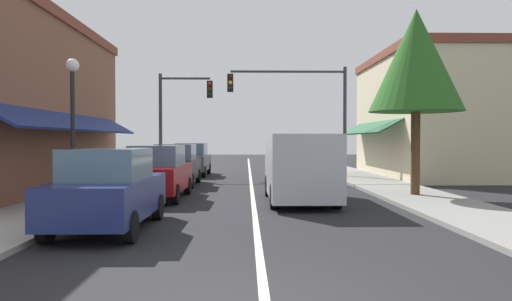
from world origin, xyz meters
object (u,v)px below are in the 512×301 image
at_px(traffic_signal_mast_arm, 303,101).
at_px(tree_right_near, 416,61).
at_px(parked_car_far_left, 192,160).
at_px(parked_car_second_left, 158,173).
at_px(street_lamp_left_near, 73,107).
at_px(van_in_lane, 299,165).
at_px(parked_car_third_left, 176,165).
at_px(traffic_signal_left_corner, 178,109).
at_px(parked_car_nearest_left, 109,190).

height_order(traffic_signal_mast_arm, tree_right_near, tree_right_near).
height_order(parked_car_far_left, tree_right_near, tree_right_near).
height_order(parked_car_second_left, street_lamp_left_near, street_lamp_left_near).
height_order(van_in_lane, traffic_signal_mast_arm, traffic_signal_mast_arm).
distance_m(parked_car_third_left, traffic_signal_mast_arm, 7.61).
height_order(van_in_lane, traffic_signal_left_corner, traffic_signal_left_corner).
bearing_deg(van_in_lane, traffic_signal_left_corner, 116.36).
xyz_separation_m(parked_car_nearest_left, tree_right_near, (8.65, 5.59, 3.71)).
distance_m(parked_car_third_left, tree_right_near, 10.48).
xyz_separation_m(parked_car_second_left, van_in_lane, (4.57, -0.73, 0.27)).
distance_m(parked_car_third_left, traffic_signal_left_corner, 5.87).
bearing_deg(van_in_lane, traffic_signal_mast_arm, 82.18).
xyz_separation_m(parked_car_third_left, tree_right_near, (8.68, -4.55, 3.71)).
bearing_deg(parked_car_far_left, traffic_signal_left_corner, -140.55).
distance_m(parked_car_second_left, traffic_signal_left_corner, 10.26).
height_order(parked_car_far_left, street_lamp_left_near, street_lamp_left_near).
bearing_deg(parked_car_third_left, parked_car_nearest_left, -89.61).
bearing_deg(van_in_lane, tree_right_near, 12.17).
bearing_deg(parked_car_far_left, van_in_lane, -66.40).
distance_m(traffic_signal_mast_arm, street_lamp_left_near, 13.47).
relative_size(parked_car_nearest_left, parked_car_far_left, 1.00).
bearing_deg(tree_right_near, traffic_signal_left_corner, 133.84).
relative_size(van_in_lane, tree_right_near, 0.82).
relative_size(parked_car_far_left, street_lamp_left_near, 0.99).
bearing_deg(parked_car_third_left, traffic_signal_left_corner, 97.41).
xyz_separation_m(parked_car_nearest_left, parked_car_far_left, (0.00, 15.83, 0.00)).
relative_size(parked_car_third_left, van_in_lane, 0.79).
height_order(van_in_lane, street_lamp_left_near, street_lamp_left_near).
bearing_deg(traffic_signal_mast_arm, parked_car_nearest_left, -112.87).
bearing_deg(street_lamp_left_near, parked_car_nearest_left, -57.96).
bearing_deg(tree_right_near, parked_car_second_left, -178.97).
xyz_separation_m(parked_car_far_left, van_in_lane, (4.64, -11.13, 0.27)).
height_order(parked_car_second_left, parked_car_third_left, same).
bearing_deg(traffic_signal_mast_arm, traffic_signal_left_corner, 167.79).
distance_m(parked_car_nearest_left, van_in_lane, 6.61).
relative_size(parked_car_nearest_left, parked_car_third_left, 1.00).
bearing_deg(van_in_lane, parked_car_nearest_left, -134.88).
height_order(street_lamp_left_near, tree_right_near, tree_right_near).
bearing_deg(van_in_lane, parked_car_third_left, 130.36).
height_order(parked_car_third_left, tree_right_near, tree_right_near).
bearing_deg(parked_car_second_left, parked_car_nearest_left, -89.63).
xyz_separation_m(van_in_lane, tree_right_near, (4.01, 0.88, 3.44)).
bearing_deg(parked_car_nearest_left, tree_right_near, 33.31).
xyz_separation_m(van_in_lane, traffic_signal_mast_arm, (1.22, 9.18, 2.78)).
height_order(parked_car_far_left, van_in_lane, van_in_lane).
bearing_deg(tree_right_near, traffic_signal_mast_arm, 108.64).
relative_size(parked_car_far_left, tree_right_near, 0.65).
xyz_separation_m(parked_car_far_left, traffic_signal_left_corner, (-0.67, -0.53, 2.73)).
relative_size(parked_car_second_left, traffic_signal_mast_arm, 0.68).
relative_size(parked_car_nearest_left, traffic_signal_left_corner, 0.75).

